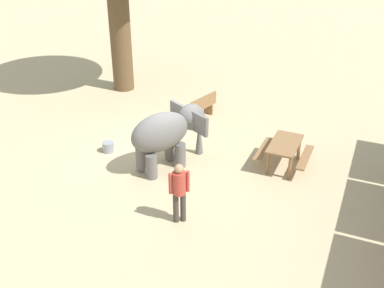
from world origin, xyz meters
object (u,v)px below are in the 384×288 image
at_px(person_handler, 179,189).
at_px(wooden_bench, 201,107).
at_px(picnic_table_near, 284,149).
at_px(feed_bucket, 108,147).
at_px(elephant, 168,132).

xyz_separation_m(person_handler, wooden_bench, (-5.67, -1.75, -0.48)).
xyz_separation_m(picnic_table_near, feed_bucket, (1.28, -5.23, -0.43)).
bearing_deg(picnic_table_near, wooden_bench, 59.31).
relative_size(wooden_bench, picnic_table_near, 0.97).
bearing_deg(wooden_bench, elephant, -158.09).
relative_size(elephant, wooden_bench, 1.68).
relative_size(person_handler, wooden_bench, 1.11).
relative_size(elephant, picnic_table_near, 1.62).
bearing_deg(person_handler, feed_bucket, 20.08).
height_order(person_handler, feed_bucket, person_handler).
xyz_separation_m(elephant, picnic_table_near, (-1.29, 3.14, -0.53)).
bearing_deg(wooden_bench, picnic_table_near, -104.79).
distance_m(elephant, wooden_bench, 3.45).
relative_size(elephant, feed_bucket, 6.80).
distance_m(person_handler, feed_bucket, 4.27).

